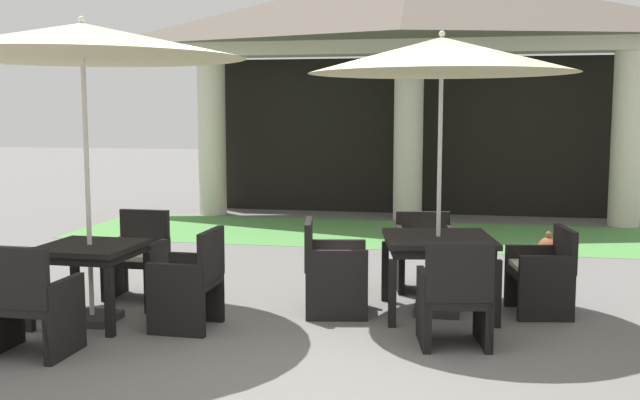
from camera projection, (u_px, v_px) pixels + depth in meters
The scene contains 15 objects.
ground_plane at pixel (326, 354), 6.06m from camera, with size 60.00×60.00×0.00m, color slate.
background_pavilion at pixel (410, 30), 13.19m from camera, with size 8.52×2.56×4.42m.
lawn_strip at pixel (398, 234), 11.88m from camera, with size 10.32×2.76×0.01m, color #519347.
patio_table_near_foreground at pixel (90, 256), 6.89m from camera, with size 0.85×0.85×0.73m.
patio_umbrella_near_foreground at pixel (82, 42), 6.67m from camera, with size 2.91×2.91×2.78m.
patio_chair_near_foreground_north at pixel (138, 259), 7.87m from camera, with size 0.57×0.51×0.90m.
patio_chair_near_foreground_east at pixel (190, 283), 6.72m from camera, with size 0.54×0.56×0.90m.
patio_chair_near_foreground_south at pixel (29, 305), 5.97m from camera, with size 0.64×0.55×0.91m.
patio_table_mid_left at pixel (438, 246), 7.19m from camera, with size 1.18×1.18×0.75m.
patio_umbrella_mid_left at pixel (442, 57), 6.98m from camera, with size 2.50×2.50×2.69m.
patio_chair_mid_left_east at pixel (543, 273), 7.21m from camera, with size 0.63×0.69×0.84m.
patio_chair_mid_left_south at pixel (454, 299), 6.22m from camera, with size 0.65×0.66×0.90m.
patio_chair_mid_left_west at pixel (332, 270), 7.24m from camera, with size 0.69×0.72×0.90m.
patio_chair_mid_left_north at pixel (425, 252), 8.22m from camera, with size 0.71×0.67×0.83m.
terracotta_urn at pixel (548, 249), 9.80m from camera, with size 0.28×0.28×0.39m.
Camera 1 is at (1.12, -5.76, 1.95)m, focal length 42.20 mm.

